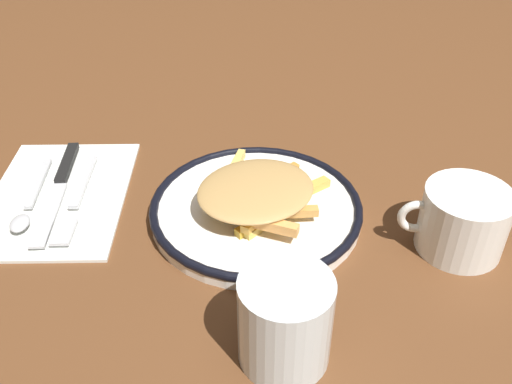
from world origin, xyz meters
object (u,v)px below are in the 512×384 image
at_px(napkin, 58,195).
at_px(spoon, 28,206).
at_px(fries_heap, 257,193).
at_px(fork, 77,197).
at_px(knife, 61,181).
at_px(plate, 256,208).
at_px(water_glass, 285,321).
at_px(coffee_mug, 462,221).

xyz_separation_m(napkin, spoon, (0.02, 0.03, 0.01)).
height_order(fries_heap, napkin, fries_heap).
xyz_separation_m(fork, spoon, (0.05, 0.02, 0.00)).
bearing_deg(spoon, knife, -112.48).
height_order(plate, water_glass, water_glass).
bearing_deg(knife, coffee_mug, 169.73).
relative_size(plate, water_glass, 2.79).
height_order(plate, spoon, plate).
height_order(napkin, knife, knife).
bearing_deg(water_glass, napkin, -38.25).
relative_size(napkin, knife, 1.13).
bearing_deg(water_glass, spoon, -31.56).
height_order(plate, fork, plate).
relative_size(fries_heap, coffee_mug, 1.71).
relative_size(water_glass, coffee_mug, 0.76).
height_order(fork, knife, knife).
xyz_separation_m(knife, water_glass, (-0.29, 0.24, 0.03)).
xyz_separation_m(plate, napkin, (0.25, -0.02, -0.01)).
bearing_deg(spoon, water_glass, 148.44).
relative_size(fries_heap, fork, 1.16).
xyz_separation_m(plate, coffee_mug, (-0.23, 0.04, 0.03)).
relative_size(fork, coffee_mug, 1.48).
relative_size(spoon, water_glass, 1.68).
bearing_deg(plate, fries_heap, 114.80).
bearing_deg(fork, fries_heap, 176.07).
bearing_deg(coffee_mug, knife, -10.27).
bearing_deg(fork, spoon, 23.03).
height_order(spoon, coffee_mug, coffee_mug).
bearing_deg(knife, water_glass, 139.69).
bearing_deg(coffee_mug, napkin, -8.11).
bearing_deg(water_glass, coffee_mug, -140.90).
relative_size(plate, fork, 1.43).
distance_m(napkin, water_glass, 0.36).
height_order(plate, napkin, plate).
bearing_deg(knife, fork, 134.86).
height_order(napkin, spoon, spoon).
relative_size(knife, spoon, 1.38).
xyz_separation_m(napkin, fork, (-0.03, 0.01, 0.01)).
bearing_deg(plate, fork, -3.06).
distance_m(fork, water_glass, 0.33).
xyz_separation_m(plate, knife, (0.25, -0.04, 0.00)).
bearing_deg(napkin, knife, -83.86).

